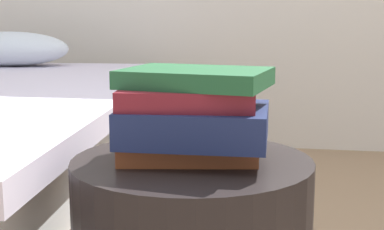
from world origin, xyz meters
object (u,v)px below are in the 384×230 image
Objects in this scene: book_rust at (188,149)px; book_maroon at (188,97)px; book_navy at (195,124)px; book_forest at (196,78)px.

book_maroon reaches higher than book_rust.
book_forest reaches higher than book_navy.
book_maroon is at bearing -79.85° from book_rust.
book_navy is at bearing -75.69° from book_forest.
book_forest is (0.02, -0.00, 0.13)m from book_rust.
book_navy is 0.05m from book_maroon.
book_forest is (0.01, 0.01, 0.03)m from book_maroon.
book_rust is 1.05× the size of book_maroon.
book_maroon is (-0.01, 0.00, 0.05)m from book_navy.
book_navy is 0.08m from book_forest.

